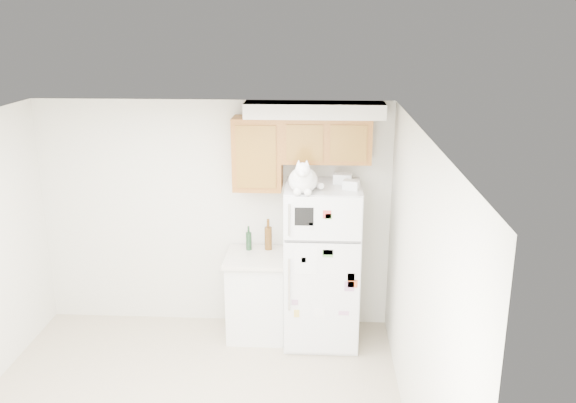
# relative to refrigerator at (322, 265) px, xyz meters

# --- Properties ---
(room_shell) EXTENTS (3.84, 4.04, 2.52)m
(room_shell) POSITION_rel_refrigerator_xyz_m (-1.05, -1.36, 0.82)
(room_shell) COLOR beige
(room_shell) RESTS_ON ground_plane
(refrigerator) EXTENTS (0.76, 0.78, 1.70)m
(refrigerator) POSITION_rel_refrigerator_xyz_m (0.00, 0.00, 0.00)
(refrigerator) COLOR white
(refrigerator) RESTS_ON ground_plane
(base_counter) EXTENTS (0.64, 0.64, 0.92)m
(base_counter) POSITION_rel_refrigerator_xyz_m (-0.69, 0.07, -0.39)
(base_counter) COLOR white
(base_counter) RESTS_ON ground_plane
(cat) EXTENTS (0.34, 0.51, 0.36)m
(cat) POSITION_rel_refrigerator_xyz_m (-0.19, -0.24, 0.98)
(cat) COLOR white
(cat) RESTS_ON refrigerator
(storage_box_back) EXTENTS (0.20, 0.15, 0.10)m
(storage_box_back) POSITION_rel_refrigerator_xyz_m (0.19, 0.11, 0.90)
(storage_box_back) COLOR white
(storage_box_back) RESTS_ON refrigerator
(storage_box_front) EXTENTS (0.17, 0.15, 0.09)m
(storage_box_front) POSITION_rel_refrigerator_xyz_m (0.27, -0.11, 0.89)
(storage_box_front) COLOR white
(storage_box_front) RESTS_ON refrigerator
(bottle_green) EXTENTS (0.06, 0.06, 0.27)m
(bottle_green) POSITION_rel_refrigerator_xyz_m (-0.79, 0.22, 0.20)
(bottle_green) COLOR #19381E
(bottle_green) RESTS_ON base_counter
(bottle_amber) EXTENTS (0.08, 0.08, 0.34)m
(bottle_amber) POSITION_rel_refrigerator_xyz_m (-0.58, 0.24, 0.24)
(bottle_amber) COLOR #593814
(bottle_amber) RESTS_ON base_counter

